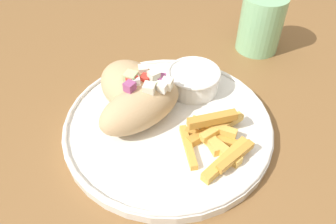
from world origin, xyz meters
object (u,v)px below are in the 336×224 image
fries_pile (216,139)px  water_glass (260,26)px  pita_sandwich_near (141,106)px  sauce_ramekin (194,79)px  pita_sandwich_far (131,86)px  plate (168,124)px

fries_pile → water_glass: size_ratio=1.13×
fries_pile → pita_sandwich_near: bearing=164.0°
water_glass → pita_sandwich_near: bearing=-127.1°
pita_sandwich_near → fries_pile: 0.11m
fries_pile → sauce_ramekin: size_ratio=1.41×
pita_sandwich_far → fries_pile: size_ratio=1.15×
sauce_ramekin → fries_pile: bearing=-70.8°
plate → pita_sandwich_far: size_ratio=2.22×
water_glass → pita_sandwich_far: bearing=-135.6°
plate → pita_sandwich_far: bearing=148.9°
fries_pile → sauce_ramekin: (-0.04, 0.11, 0.01)m
plate → sauce_ramekin: (0.03, 0.08, 0.02)m
plate → fries_pile: fries_pile is taller
pita_sandwich_far → water_glass: size_ratio=1.30×
plate → sauce_ramekin: size_ratio=3.58×
pita_sandwich_near → water_glass: (0.17, 0.23, 0.00)m
pita_sandwich_near → fries_pile: pita_sandwich_near is taller
plate → pita_sandwich_far: (-0.06, 0.04, 0.04)m
sauce_ramekin → pita_sandwich_near: bearing=-129.4°
pita_sandwich_far → sauce_ramekin: size_ratio=1.61×
plate → sauce_ramekin: bearing=69.5°
plate → pita_sandwich_far: pita_sandwich_far is taller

